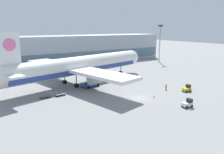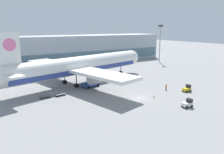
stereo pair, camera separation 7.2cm
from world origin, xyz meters
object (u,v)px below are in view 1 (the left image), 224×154
Objects in this scene: airplane_main at (78,66)px; baggage_dolly_lead at (45,96)px; scissor_lift_loader at (90,81)px; baggage_tug_mid at (188,103)px; light_mast at (160,40)px; ground_crew_near at (166,86)px; baggage_dolly_second at (60,94)px; traffic_cone_near at (154,96)px; baggage_tug_foreground at (187,88)px.

airplane_main is 15.29× the size of baggage_dolly_lead.
scissor_lift_loader is 2.19× the size of baggage_tug_mid.
light_mast is 10.78× the size of ground_crew_near.
baggage_dolly_second is (-11.03, -3.51, -1.63)m from scissor_lift_loader.
baggage_dolly_second is at bearing 177.15° from ground_crew_near.
baggage_tug_mid reaches higher than ground_crew_near.
baggage_dolly_second is (-9.75, -8.94, -5.45)m from airplane_main.
baggage_tug_mid is 32.92m from baggage_dolly_second.
traffic_cone_near is at bearing -137.97° from ground_crew_near.
scissor_lift_loader is at bearing 118.52° from baggage_tug_mid.
baggage_tug_foreground is at bearing 46.28° from baggage_tug_mid.
ground_crew_near reaches higher than baggage_dolly_second.
traffic_cone_near is (-11.87, 1.22, -0.52)m from baggage_tug_foreground.
airplane_main is 31.89× the size of ground_crew_near.
light_mast is 72.63m from baggage_dolly_second.
baggage_tug_foreground is 11.94m from traffic_cone_near.
baggage_dolly_lead is at bearing -160.65° from airplane_main.
scissor_lift_loader is 1.53× the size of baggage_dolly_second.
scissor_lift_loader is at bearing 7.49° from baggage_dolly_lead.
traffic_cone_near is (9.32, -18.58, -1.66)m from scissor_lift_loader.
baggage_dolly_second is at bearing -149.98° from airplane_main.
traffic_cone_near reaches higher than baggage_dolly_lead.
light_mast is at bearing 43.67° from traffic_cone_near.
baggage_tug_foreground is 5.93m from ground_crew_near.
scissor_lift_loader is 3.19× the size of ground_crew_near.
baggage_dolly_second is 25.32m from traffic_cone_near.
scissor_lift_loader is at bearing 13.38° from baggage_dolly_second.
scissor_lift_loader is at bearing 138.22° from baggage_tug_foreground.
light_mast is at bearing 66.58° from ground_crew_near.
traffic_cone_near is at bearing 175.43° from baggage_tug_foreground.
light_mast is 56.99m from baggage_tug_foreground.
airplane_main is 14.31m from baggage_dolly_second.
baggage_tug_foreground is 39.91m from baggage_dolly_lead.
baggage_tug_mid is 35.99m from baggage_dolly_lead.
baggage_tug_mid reaches higher than baggage_dolly_lead.
baggage_tug_foreground is (22.46, -25.24, -4.96)m from airplane_main.
baggage_tug_mid is (-44.08, -53.06, -10.57)m from light_mast.
light_mast reaches higher than baggage_dolly_lead.
light_mast is 5.17× the size of baggage_dolly_lead.
light_mast reaches higher than traffic_cone_near.
baggage_dolly_lead is at bearing 179.25° from scissor_lift_loader.
traffic_cone_near is (10.59, -24.02, -5.48)m from airplane_main.
traffic_cone_near is at bearing -36.61° from baggage_dolly_lead.
baggage_dolly_second is (-21.83, 24.63, -0.49)m from baggage_tug_mid.
baggage_tug_foreground is at bearing -31.09° from baggage_dolly_second.
ground_crew_near is (32.46, -12.12, 0.67)m from baggage_dolly_lead.
airplane_main is at bearing 113.80° from traffic_cone_near.
ground_crew_near reaches higher than baggage_dolly_lead.
baggage_tug_mid is at bearing -129.72° from light_mast.
baggage_tug_foreground is (21.18, -19.80, -1.14)m from scissor_lift_loader.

